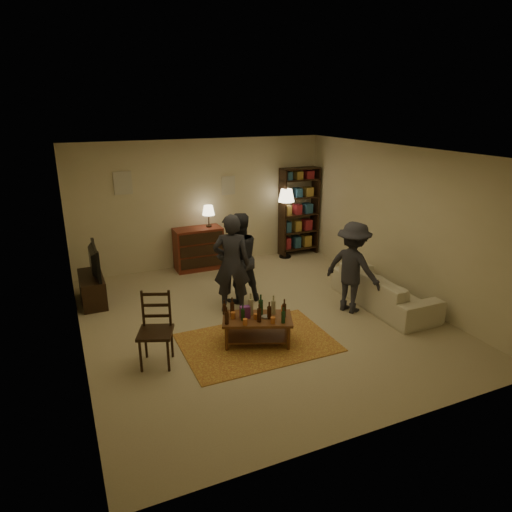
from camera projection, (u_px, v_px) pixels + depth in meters
floor at (259, 318)px, 7.56m from camera, size 6.00×6.00×0.00m
room_shell at (171, 184)px, 9.31m from camera, size 6.00×6.00×6.00m
rug at (257, 342)px, 6.79m from camera, size 2.20×1.50×0.01m
coffee_table at (256, 320)px, 6.67m from camera, size 1.14×0.90×0.75m
dining_chair at (156, 326)px, 6.13m from camera, size 0.58×0.58×1.03m
tv_stand at (92, 282)px, 8.06m from camera, size 0.40×1.00×1.06m
dresser at (199, 247)px, 9.68m from camera, size 1.00×0.50×1.36m
bookshelf at (299, 211)px, 10.50m from camera, size 0.90×0.34×2.02m
floor_lamp at (286, 200)px, 10.13m from camera, size 0.36×0.36×1.59m
sofa at (384, 289)px, 7.95m from camera, size 0.81×2.08×0.61m
person_left at (232, 264)px, 7.58m from camera, size 0.73×0.62×1.70m
person_right at (238, 258)px, 8.00m from camera, size 0.79×0.62×1.61m
person_by_sofa at (353, 268)px, 7.62m from camera, size 0.94×1.16×1.56m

